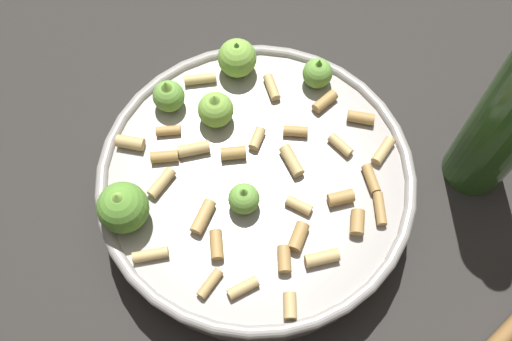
# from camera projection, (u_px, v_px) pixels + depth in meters

# --- Properties ---
(ground_plane) EXTENTS (2.40, 2.40, 0.00)m
(ground_plane) POSITION_uv_depth(u_px,v_px,m) (256.00, 199.00, 0.61)
(ground_plane) COLOR #2D2B28
(cooking_pan) EXTENTS (0.31, 0.31, 0.11)m
(cooking_pan) POSITION_uv_depth(u_px,v_px,m) (253.00, 183.00, 0.57)
(cooking_pan) COLOR #9E9993
(cooking_pan) RESTS_ON ground
(olive_oil_bottle) EXTENTS (0.06, 0.06, 0.25)m
(olive_oil_bottle) POSITION_uv_depth(u_px,v_px,m) (509.00, 120.00, 0.53)
(olive_oil_bottle) COLOR #336023
(olive_oil_bottle) RESTS_ON ground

